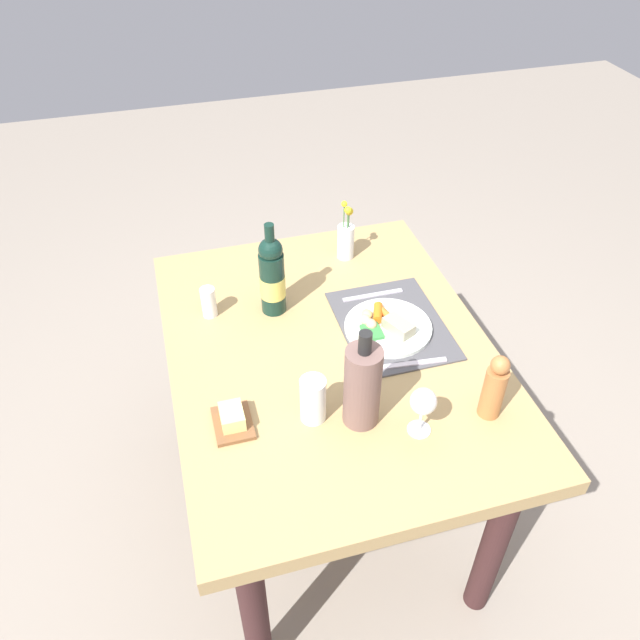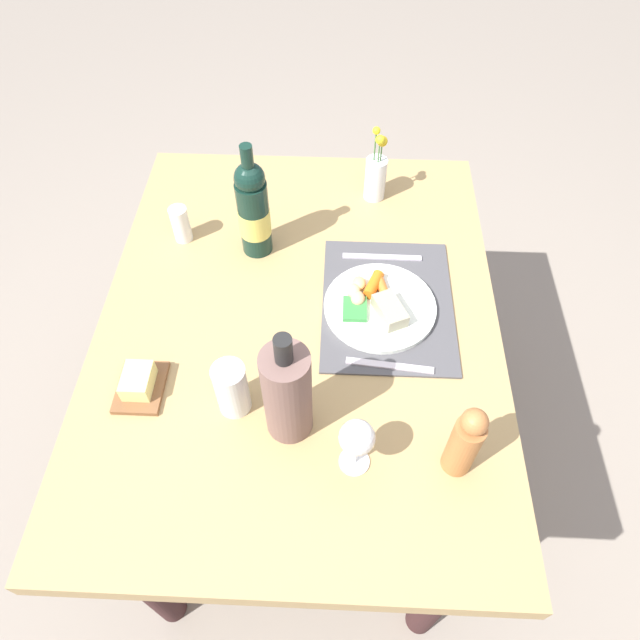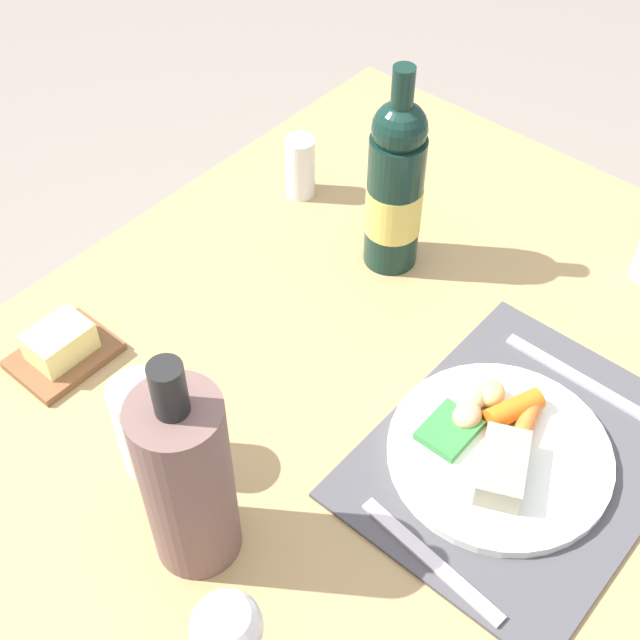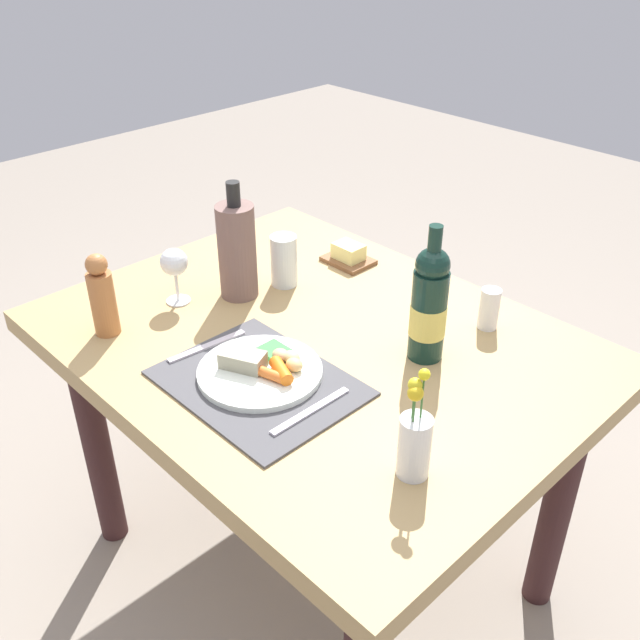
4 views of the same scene
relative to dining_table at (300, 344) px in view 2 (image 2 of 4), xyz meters
The scene contains 14 objects.
ground_plane 0.67m from the dining_table, ahead, with size 8.00×8.00×0.00m, color gray.
dining_table is the anchor object (origin of this frame).
placemat 0.25m from the dining_table, 77.03° to the right, with size 0.41×0.31×0.01m, color #49484B.
dinner_plate 0.23m from the dining_table, 80.43° to the right, with size 0.27×0.27×0.05m.
fork 0.28m from the dining_table, 122.10° to the right, with size 0.02×0.20×0.01m, color silver.
knife 0.31m from the dining_table, 45.58° to the right, with size 0.02×0.20×0.01m, color silver.
flower_vase 0.51m from the dining_table, 22.64° to the right, with size 0.06×0.06×0.22m.
cooler_bottle 0.37m from the dining_table, behind, with size 0.10×0.10×0.30m.
wine_bottle 0.35m from the dining_table, 28.42° to the left, with size 0.08×0.08×0.32m.
salt_shaker 0.44m from the dining_table, 51.80° to the left, with size 0.05×0.05×0.10m, color white.
water_tumbler 0.32m from the dining_table, 153.66° to the left, with size 0.07×0.07×0.14m.
butter_dish 0.41m from the dining_table, 122.53° to the left, with size 0.13×0.10×0.05m.
pepper_mill 0.53m from the dining_table, 136.44° to the right, with size 0.06×0.06×0.20m.
wine_glass 0.44m from the dining_table, 159.47° to the right, with size 0.07×0.07×0.15m.
Camera 2 is at (-0.81, -0.09, 1.84)m, focal length 31.68 mm.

